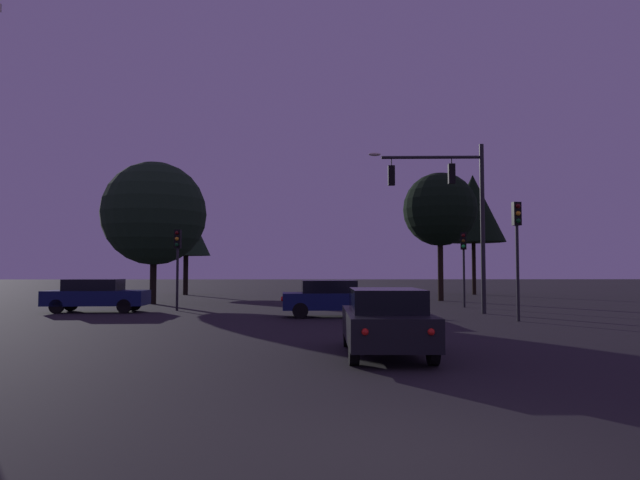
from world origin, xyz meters
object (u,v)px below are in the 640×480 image
at_px(car_crossing_left, 331,298).
at_px(tree_center_horizon, 186,230).
at_px(traffic_signal_mast_arm, 453,199).
at_px(car_crossing_right, 96,295).
at_px(traffic_light_corner_right, 178,253).
at_px(traffic_light_median, 464,254).
at_px(tree_behind_sign, 473,209).
at_px(car_nearside_lane, 386,320).
at_px(tree_right_cluster, 154,214).
at_px(traffic_light_corner_left, 517,237).
at_px(tree_left_far, 440,210).

xyz_separation_m(car_crossing_left, tree_center_horizon, (-10.45, 20.58, 4.28)).
xyz_separation_m(traffic_signal_mast_arm, car_crossing_left, (-5.54, -1.53, -4.35)).
bearing_deg(car_crossing_right, traffic_light_corner_right, 12.64).
xyz_separation_m(traffic_light_median, tree_center_horizon, (-17.64, 14.89, 2.28)).
relative_size(traffic_light_corner_right, car_crossing_right, 0.84).
height_order(traffic_light_corner_right, tree_behind_sign, tree_behind_sign).
relative_size(car_nearside_lane, tree_right_cluster, 0.53).
bearing_deg(tree_behind_sign, traffic_light_corner_left, -103.01).
height_order(car_crossing_right, tree_behind_sign, tree_behind_sign).
bearing_deg(car_crossing_left, car_crossing_right, 165.09).
bearing_deg(tree_left_far, traffic_light_corner_left, -91.91).
bearing_deg(traffic_signal_mast_arm, tree_right_cluster, 154.08).
bearing_deg(tree_center_horizon, car_crossing_right, -91.03).
xyz_separation_m(traffic_light_corner_left, tree_center_horizon, (-17.45, 22.77, 1.86)).
relative_size(traffic_signal_mast_arm, car_nearside_lane, 1.76).
distance_m(traffic_light_median, tree_right_cluster, 17.50).
height_order(car_crossing_right, tree_center_horizon, tree_center_horizon).
bearing_deg(tree_center_horizon, tree_behind_sign, -0.45).
distance_m(traffic_signal_mast_arm, traffic_light_corner_right, 13.16).
xyz_separation_m(traffic_light_corner_left, tree_left_far, (0.47, 14.01, 2.57)).
height_order(traffic_light_corner_right, car_nearside_lane, traffic_light_corner_right).
bearing_deg(traffic_light_corner_left, car_nearside_lane, -127.36).
height_order(traffic_signal_mast_arm, car_crossing_right, traffic_signal_mast_arm).
bearing_deg(traffic_light_corner_left, tree_left_far, 88.09).
bearing_deg(traffic_signal_mast_arm, traffic_light_corner_right, 170.53).
bearing_deg(car_crossing_left, car_nearside_lane, -85.84).
bearing_deg(traffic_light_median, tree_left_far, 87.42).
height_order(car_nearside_lane, tree_behind_sign, tree_behind_sign).
distance_m(traffic_light_corner_right, car_nearside_lane, 16.27).
distance_m(car_nearside_lane, tree_right_cluster, 22.51).
xyz_separation_m(traffic_light_corner_right, tree_behind_sign, (19.45, 16.74, 4.05)).
bearing_deg(traffic_light_median, traffic_light_corner_left, -91.39).
height_order(traffic_light_corner_left, traffic_light_median, traffic_light_corner_left).
height_order(traffic_light_corner_left, tree_center_horizon, tree_center_horizon).
height_order(traffic_light_corner_right, tree_center_horizon, tree_center_horizon).
relative_size(traffic_light_corner_left, car_crossing_left, 1.07).
bearing_deg(tree_behind_sign, car_nearside_lane, -110.44).
distance_m(traffic_light_corner_left, tree_behind_sign, 23.46).
bearing_deg(traffic_signal_mast_arm, car_crossing_left, -164.58).
bearing_deg(car_nearside_lane, traffic_light_corner_right, 119.62).
relative_size(car_crossing_right, tree_behind_sign, 0.48).
bearing_deg(traffic_light_corner_right, car_crossing_right, -167.36).
bearing_deg(car_crossing_right, car_crossing_left, -14.91).
bearing_deg(traffic_light_corner_right, tree_behind_sign, 40.71).
bearing_deg(traffic_light_corner_right, tree_left_far, 29.04).
height_order(tree_behind_sign, tree_left_far, tree_behind_sign).
xyz_separation_m(car_crossing_right, tree_center_horizon, (0.32, 17.71, 4.27)).
bearing_deg(traffic_light_corner_right, traffic_light_median, 7.99).
distance_m(traffic_signal_mast_arm, car_nearside_lane, 13.55).
bearing_deg(traffic_light_corner_right, traffic_signal_mast_arm, -9.47).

